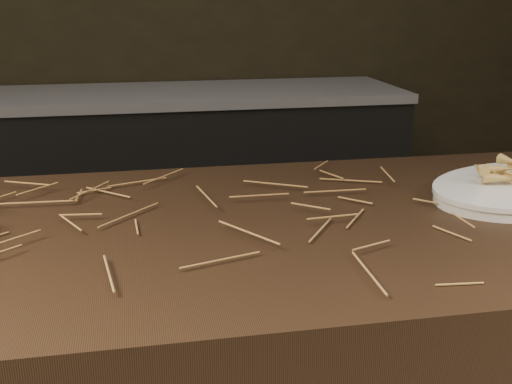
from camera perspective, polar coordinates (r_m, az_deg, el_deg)
The scene contains 2 objects.
back_counter at distance 2.96m, azimuth -5.16°, elevation 0.98°, with size 1.82×0.62×0.84m.
straw_bedding at distance 1.01m, azimuth -11.39°, elevation -2.86°, with size 1.40×0.60×0.02m, color olive, non-canonical shape.
Camera 1 is at (0.02, -0.65, 1.25)m, focal length 45.00 mm.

